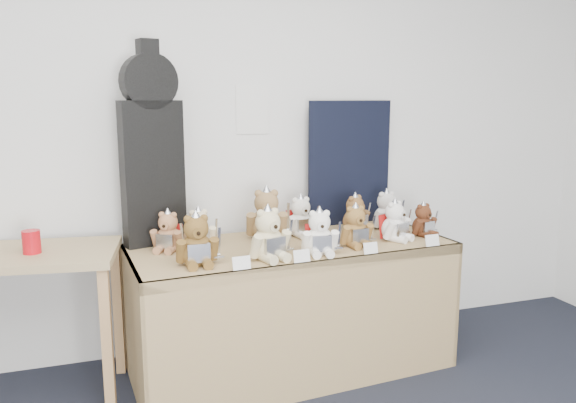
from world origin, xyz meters
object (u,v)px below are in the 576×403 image
object	(u,v)px
teddy_front_far_left	(197,242)
teddy_front_far_right	(395,223)
side_table	(19,276)
teddy_front_centre	(320,234)
teddy_front_right	(356,228)
teddy_back_far_left	(168,233)
teddy_back_right	(356,215)
teddy_back_centre_left	(267,216)
teddy_front_left	(269,236)
display_table	(297,275)
guitar_case	(152,147)
teddy_back_centre_right	(301,218)
red_cup	(31,242)
teddy_back_end	(387,212)
teddy_front_end	(423,221)
teddy_back_left	(199,230)

from	to	relation	value
teddy_front_far_left	teddy_front_far_right	size ratio (longest dim) A/B	1.10
side_table	teddy_front_centre	bearing A→B (deg)	-4.65
teddy_front_right	teddy_back_far_left	size ratio (longest dim) A/B	1.06
teddy_front_centre	teddy_back_right	xyz separation A→B (m)	(0.40, 0.41, -0.00)
side_table	teddy_back_centre_left	world-z (taller)	teddy_back_centre_left
side_table	teddy_back_far_left	xyz separation A→B (m)	(0.76, -0.02, 0.17)
teddy_back_centre_left	teddy_front_far_right	bearing A→B (deg)	-9.03
side_table	teddy_front_left	bearing A→B (deg)	-7.81
side_table	teddy_front_far_left	world-z (taller)	teddy_front_far_left
display_table	guitar_case	xyz separation A→B (m)	(-0.74, 0.31, 0.72)
teddy_front_right	teddy_back_centre_right	xyz separation A→B (m)	(-0.21, 0.32, 0.00)
red_cup	display_table	bearing A→B (deg)	-5.09
teddy_back_centre_left	teddy_back_end	bearing A→B (deg)	12.23
teddy_back_centre_left	teddy_back_end	distance (m)	0.79
display_table	teddy_back_end	bearing A→B (deg)	14.45
teddy_front_right	teddy_back_far_left	distance (m)	1.04
guitar_case	teddy_back_centre_right	xyz separation A→B (m)	(0.85, -0.08, -0.45)
display_table	teddy_front_right	world-z (taller)	teddy_front_right
red_cup	teddy_back_far_left	xyz separation A→B (m)	(0.68, 0.03, -0.01)
teddy_front_left	teddy_back_centre_left	world-z (taller)	teddy_back_centre_left
teddy_front_centre	teddy_front_right	distance (m)	0.27
teddy_front_left	teddy_back_centre_left	xyz separation A→B (m)	(0.11, 0.42, 0.01)
teddy_front_end	teddy_back_far_left	size ratio (longest dim) A/B	0.91
teddy_front_far_right	teddy_front_left	bearing A→B (deg)	162.96
teddy_front_end	teddy_back_right	distance (m)	0.41
teddy_front_right	teddy_back_centre_left	bearing A→B (deg)	139.55
teddy_front_centre	teddy_back_end	size ratio (longest dim) A/B	0.99
red_cup	teddy_front_end	xyz separation A→B (m)	(2.18, -0.12, -0.02)
display_table	red_cup	xyz separation A→B (m)	(-1.37, 0.12, 0.27)
teddy_front_far_right	teddy_front_end	world-z (taller)	teddy_front_far_right
teddy_front_left	teddy_back_right	bearing A→B (deg)	15.19
teddy_front_centre	teddy_back_end	world-z (taller)	teddy_back_end
red_cup	teddy_front_end	size ratio (longest dim) A/B	0.52
side_table	teddy_back_left	bearing A→B (deg)	7.49
teddy_front_right	teddy_front_far_right	bearing A→B (deg)	6.96
teddy_back_centre_left	teddy_back_centre_right	size ratio (longest dim) A/B	1.24
teddy_front_far_left	teddy_back_centre_left	xyz separation A→B (m)	(0.48, 0.40, 0.02)
teddy_back_centre_right	teddy_back_left	bearing A→B (deg)	178.40
teddy_back_centre_left	teddy_back_left	bearing A→B (deg)	-157.76
display_table	side_table	size ratio (longest dim) A/B	1.80
teddy_back_left	teddy_back_end	size ratio (longest dim) A/B	0.90
teddy_back_left	teddy_back_right	world-z (taller)	teddy_back_right
teddy_front_centre	teddy_front_right	size ratio (longest dim) A/B	1.04
teddy_back_end	teddy_front_centre	bearing A→B (deg)	-157.34
teddy_front_centre	teddy_back_right	distance (m)	0.57
side_table	teddy_front_right	distance (m)	1.79
guitar_case	teddy_back_right	xyz separation A→B (m)	(1.21, -0.08, -0.45)
guitar_case	red_cup	bearing A→B (deg)	-178.57
teddy_front_centre	teddy_front_far_right	xyz separation A→B (m)	(0.53, 0.14, -0.00)
teddy_front_far_left	teddy_back_left	distance (m)	0.33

